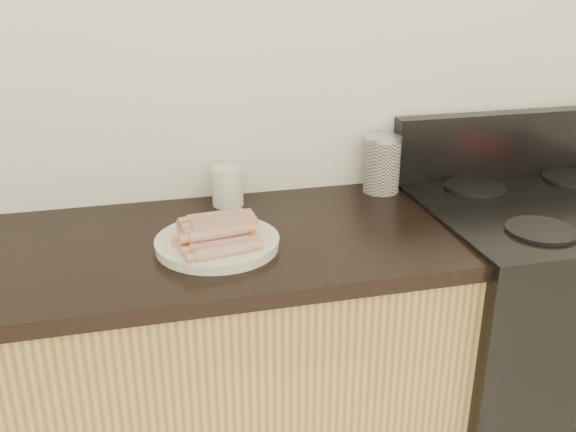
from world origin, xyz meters
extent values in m
cube|color=silver|center=(0.00, 2.00, 1.30)|extent=(4.00, 0.04, 2.60)
cube|color=#A17E48|center=(-0.70, 1.69, 0.43)|extent=(2.20, 0.59, 0.86)
cube|color=black|center=(-0.70, 1.69, 0.88)|extent=(2.20, 0.62, 0.04)
cube|color=black|center=(0.78, 1.68, 0.45)|extent=(0.76, 0.65, 0.90)
cube|color=black|center=(0.78, 1.68, 0.91)|extent=(0.76, 0.65, 0.01)
cube|color=black|center=(0.78, 1.96, 1.01)|extent=(0.76, 0.06, 0.20)
cylinder|color=black|center=(0.61, 1.51, 0.92)|extent=(0.18, 0.18, 0.01)
cylinder|color=black|center=(0.61, 1.84, 0.92)|extent=(0.18, 0.18, 0.01)
cylinder|color=black|center=(0.95, 1.84, 0.92)|extent=(0.18, 0.18, 0.01)
cylinder|color=white|center=(-0.20, 1.63, 0.91)|extent=(0.32, 0.32, 0.02)
cylinder|color=white|center=(-0.24, 1.62, 0.91)|extent=(0.26, 0.26, 0.02)
cylinder|color=#A3211F|center=(-0.20, 1.54, 0.94)|extent=(0.14, 0.05, 0.03)
cylinder|color=#A3211F|center=(-0.20, 1.57, 0.94)|extent=(0.14, 0.05, 0.03)
cylinder|color=#A3211F|center=(-0.20, 1.60, 0.94)|extent=(0.14, 0.05, 0.03)
cylinder|color=#A3211F|center=(-0.20, 1.63, 0.94)|extent=(0.14, 0.05, 0.03)
cylinder|color=#A3211F|center=(-0.20, 1.67, 0.94)|extent=(0.14, 0.05, 0.03)
cylinder|color=#A3211F|center=(-0.20, 1.70, 0.94)|extent=(0.14, 0.05, 0.03)
cylinder|color=#A3211F|center=(-0.20, 1.73, 0.94)|extent=(0.14, 0.05, 0.03)
cylinder|color=#A3211F|center=(-0.20, 1.59, 0.96)|extent=(0.14, 0.05, 0.03)
cylinder|color=#A3211F|center=(-0.20, 1.62, 0.96)|extent=(0.14, 0.05, 0.03)
cylinder|color=#A3211F|center=(-0.20, 1.65, 0.96)|extent=(0.14, 0.05, 0.03)
cylinder|color=#A3211F|center=(-0.20, 1.68, 0.96)|extent=(0.14, 0.05, 0.03)
cylinder|color=#B0572D|center=(-0.24, 1.61, 0.93)|extent=(0.14, 0.04, 0.02)
cylinder|color=#B0572D|center=(-0.24, 1.63, 0.93)|extent=(0.14, 0.04, 0.02)
cylinder|color=white|center=(0.34, 1.92, 0.98)|extent=(0.11, 0.11, 0.16)
cylinder|color=silver|center=(0.34, 1.92, 1.07)|extent=(0.11, 0.11, 0.01)
cylinder|color=white|center=(-0.13, 1.92, 0.96)|extent=(0.11, 0.11, 0.11)
camera|label=1|loc=(-0.38, 0.21, 1.57)|focal=40.00mm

